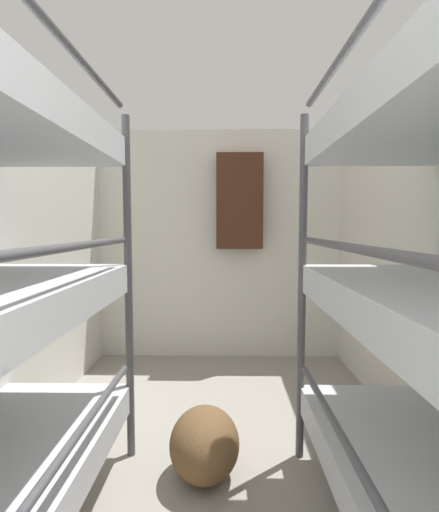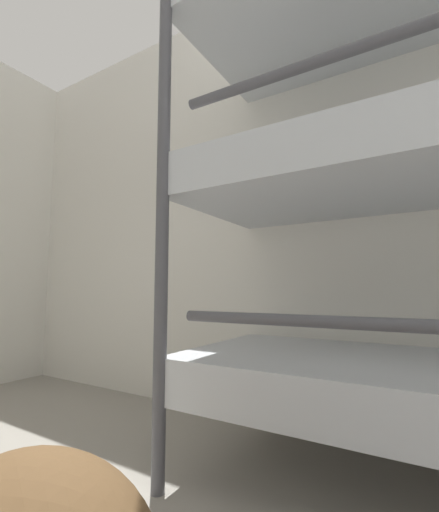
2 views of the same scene
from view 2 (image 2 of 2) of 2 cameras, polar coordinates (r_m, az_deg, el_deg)
wall_right at (r=1.74m, az=15.34°, el=10.93°), size 0.06×4.23×2.24m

